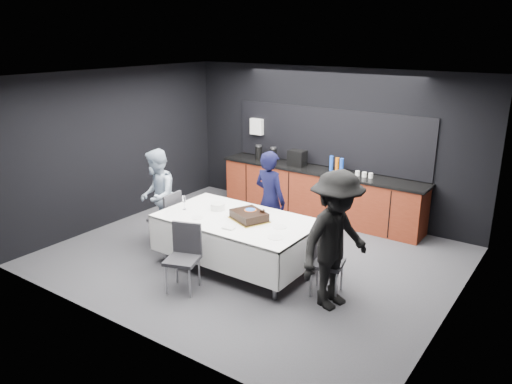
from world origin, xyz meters
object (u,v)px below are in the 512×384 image
Objects in this scene: plate_stack at (218,206)px; champagne_flute at (184,200)px; chair_near at (184,252)px; person_center at (270,200)px; cake_assembly at (249,216)px; chair_left at (168,215)px; person_right at (336,241)px; chair_right at (322,256)px; person_left at (157,196)px; party_table at (237,227)px.

champagne_flute is (-0.43, -0.30, 0.11)m from plate_stack.
chair_near is 0.57× the size of person_center.
person_center is (-0.20, 0.85, -0.03)m from cake_assembly.
champagne_flute is 0.66m from chair_left.
champagne_flute is 0.24× the size of chair_left.
person_center reaches higher than chair_left.
cake_assembly is 1.52m from person_right.
cake_assembly is 1.10m from chair_near.
person_right reaches higher than chair_left.
cake_assembly reaches higher than chair_right.
person_left is 0.87× the size of person_right.
cake_assembly is 2.95× the size of plate_stack.
person_center is at bearing 84.00° from chair_near.
party_table is 1.73m from person_right.
champagne_flute is at bearing 37.95° from person_left.
champagne_flute reaches higher than chair_left.
party_table is 1.28× the size of person_right.
chair_left is 0.51× the size of person_right.
person_center reaches higher than champagne_flute.
chair_right is 1.69m from person_center.
cake_assembly reaches higher than party_table.
person_right is (1.70, -0.20, 0.27)m from party_table.
person_right is at bearing -0.60° from champagne_flute.
cake_assembly is 0.36× the size of person_right.
person_right is at bearing -8.88° from cake_assembly.
person_left is (-1.50, 0.98, 0.25)m from chair_near.
person_left reaches higher than chair_left.
person_right is at bearing -8.48° from plate_stack.
chair_left is at bearing 164.60° from champagne_flute.
cake_assembly is 0.66m from plate_stack.
person_left is at bearing 98.50° from person_right.
chair_right is at bearing 0.69° from chair_left.
person_right is at bearing 48.45° from person_left.
cake_assembly is 0.71× the size of chair_near.
chair_near is 2.06m from person_right.
plate_stack is 0.24× the size of chair_left.
chair_near is 0.59× the size of person_left.
chair_near is (-1.60, -0.94, 0.00)m from chair_right.
person_right reaches higher than chair_right.
champagne_flute is 2.59m from person_right.
chair_left is at bearing -177.54° from cake_assembly.
plate_stack is 0.24× the size of chair_right.
plate_stack is (-0.46, 0.13, 0.19)m from party_table.
chair_left is 1.00× the size of chair_right.
party_table is 1.42m from chair_right.
person_right is (3.09, -0.17, 0.37)m from chair_left.
person_left reaches higher than cake_assembly.
chair_near is at bearing 123.96° from person_right.
chair_near is at bearing -47.94° from champagne_flute.
person_left is at bearing 146.85° from chair_near.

